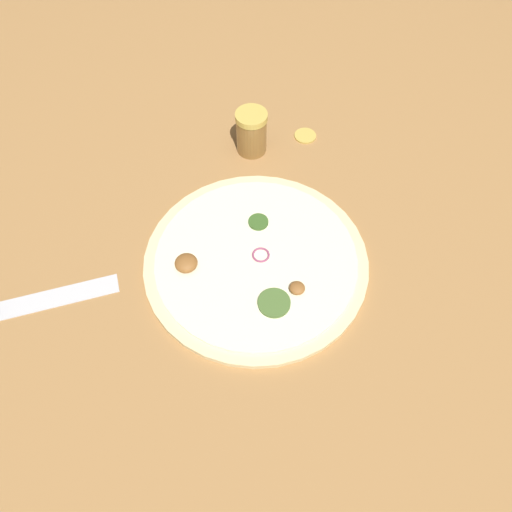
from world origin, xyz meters
TOP-DOWN VIEW (x-y plane):
  - ground_plane at (0.00, 0.00)m, footprint 3.00×3.00m
  - pizza at (0.00, 0.00)m, footprint 0.38×0.38m
  - spice_jar at (-0.14, -0.23)m, footprint 0.06×0.06m
  - loose_cap at (-0.25, -0.21)m, footprint 0.04×0.04m

SIDE VIEW (x-z plane):
  - ground_plane at x=0.00m, z-range 0.00..0.00m
  - loose_cap at x=-0.25m, z-range 0.00..0.01m
  - pizza at x=0.00m, z-range -0.01..0.02m
  - spice_jar at x=-0.14m, z-range 0.00..0.09m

